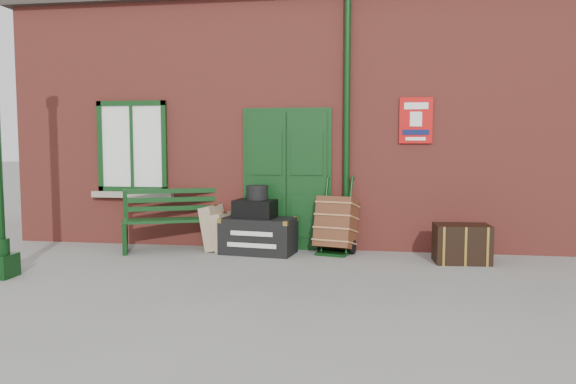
% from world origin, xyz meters
% --- Properties ---
extents(ground, '(80.00, 80.00, 0.00)m').
position_xyz_m(ground, '(0.00, 0.00, 0.00)').
color(ground, gray).
rests_on(ground, ground).
extents(station_building, '(10.30, 4.30, 4.36)m').
position_xyz_m(station_building, '(-0.00, 3.49, 2.16)').
color(station_building, brown).
rests_on(station_building, ground).
extents(bench, '(1.70, 1.08, 1.01)m').
position_xyz_m(bench, '(-2.04, 1.13, 0.51)').
color(bench, black).
rests_on(bench, ground).
extents(houdini_trunk, '(1.18, 0.75, 0.56)m').
position_xyz_m(houdini_trunk, '(-0.68, 1.04, 0.28)').
color(houdini_trunk, black).
rests_on(houdini_trunk, ground).
extents(strongbox, '(0.66, 0.52, 0.28)m').
position_xyz_m(strongbox, '(-0.73, 1.04, 0.69)').
color(strongbox, black).
rests_on(strongbox, houdini_trunk).
extents(hatbox, '(0.37, 0.37, 0.22)m').
position_xyz_m(hatbox, '(-0.70, 1.07, 0.94)').
color(hatbox, black).
rests_on(hatbox, strongbox).
extents(suitcase_back, '(0.39, 0.54, 0.72)m').
position_xyz_m(suitcase_back, '(-1.44, 1.20, 0.36)').
color(suitcase_back, tan).
rests_on(suitcase_back, ground).
extents(suitcase_front, '(0.36, 0.49, 0.62)m').
position_xyz_m(suitcase_front, '(-1.26, 1.10, 0.31)').
color(suitcase_front, tan).
rests_on(suitcase_front, ground).
extents(porter_trolley, '(0.70, 0.74, 1.17)m').
position_xyz_m(porter_trolley, '(0.51, 1.23, 0.45)').
color(porter_trolley, black).
rests_on(porter_trolley, ground).
extents(dark_trunk, '(0.79, 0.55, 0.55)m').
position_xyz_m(dark_trunk, '(2.33, 0.81, 0.28)').
color(dark_trunk, black).
rests_on(dark_trunk, ground).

